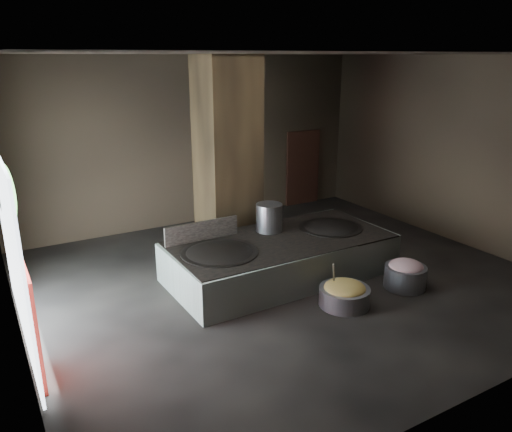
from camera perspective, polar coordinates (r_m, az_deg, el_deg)
floor at (r=10.58m, az=3.11°, el=-7.44°), size 10.00×9.00×0.10m
ceiling at (r=9.57m, az=3.59°, el=18.34°), size 10.00×9.00×0.10m
back_wall at (r=13.77m, az=-7.23°, el=8.46°), size 10.00×0.10×4.50m
front_wall at (r=6.67m, az=25.34°, el=-3.32°), size 10.00×0.10×4.50m
right_wall at (r=13.24m, az=22.07°, el=6.93°), size 0.10×9.00×4.50m
pillar at (r=11.28m, az=-3.29°, el=6.51°), size 1.20×1.20×4.50m
hearth_platform at (r=10.56m, az=2.81°, el=-4.76°), size 4.71×2.32×0.81m
platform_cap at (r=10.41m, az=2.85°, el=-2.68°), size 4.57×2.20×0.03m
wok_left at (r=9.73m, az=-4.21°, el=-4.63°), size 1.47×1.47×0.41m
wok_left_rim at (r=9.71m, az=-4.22°, el=-4.25°), size 1.50×1.50×0.05m
wok_right at (r=11.22m, az=8.51°, el=-1.68°), size 1.37×1.37×0.39m
wok_right_rim at (r=11.20m, az=8.52°, el=-1.34°), size 1.40×1.40×0.05m
stock_pot at (r=10.77m, az=1.51°, el=-0.18°), size 0.57×0.57×0.61m
splash_guard at (r=10.31m, az=-6.20°, el=-1.71°), size 1.63×0.09×0.41m
cook at (r=12.27m, az=-0.24°, el=0.35°), size 0.58×0.40×1.55m
veg_basin at (r=9.58m, az=10.06°, el=-9.04°), size 1.23×1.23×0.35m
veg_fill at (r=9.50m, az=10.11°, el=-8.10°), size 0.78×0.78×0.24m
ladle at (r=9.43m, az=8.89°, el=-6.89°), size 0.29×0.28×0.68m
meat_basin at (r=10.54m, az=16.67°, el=-6.66°), size 0.98×0.98×0.45m
meat_fill at (r=10.45m, az=16.78°, el=-5.55°), size 0.68×0.68×0.26m
doorway_near at (r=14.41m, az=-2.49°, el=4.34°), size 1.18×0.08×2.38m
doorway_near_glow at (r=14.39m, az=-3.64°, el=4.09°), size 0.78×0.04×1.86m
doorway_far at (r=15.64m, az=5.35°, el=5.35°), size 1.18×0.08×2.38m
doorway_far_glow at (r=15.82m, az=5.75°, el=5.30°), size 0.85×0.04×2.01m
left_opening at (r=8.67m, az=-26.15°, el=-3.35°), size 0.04×4.20×3.10m
pavilion_sliver at (r=7.78m, az=-24.02°, el=-11.53°), size 0.05×0.90×1.70m
tree_silhouette at (r=9.56m, az=-26.62°, el=2.23°), size 0.28×1.10×1.10m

